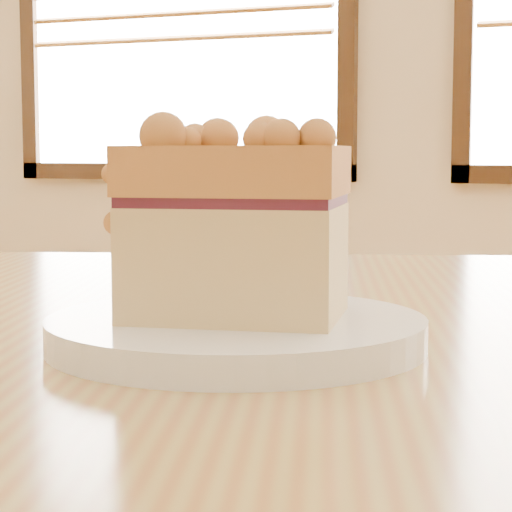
{
  "coord_description": "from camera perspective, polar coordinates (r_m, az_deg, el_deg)",
  "views": [
    {
      "loc": [
        0.22,
        -0.42,
        0.86
      ],
      "look_at": [
        0.01,
        0.12,
        0.8
      ],
      "focal_mm": 70.0,
      "sensor_mm": 36.0,
      "label": 1
    }
  ],
  "objects": [
    {
      "name": "cafe_table_main",
      "position": [
        0.7,
        11.32,
        -11.57
      ],
      "size": [
        1.37,
        1.11,
        0.75
      ],
      "rotation": [
        0.0,
        0.0,
        0.31
      ],
      "color": "olive",
      "rests_on": "ground"
    },
    {
      "name": "plate",
      "position": [
        0.55,
        -1.14,
        -4.45
      ],
      "size": [
        0.21,
        0.21,
        0.02
      ],
      "color": "white",
      "rests_on": "cafe_table_main"
    },
    {
      "name": "cake_slice",
      "position": [
        0.55,
        -1.1,
        2.01
      ],
      "size": [
        0.14,
        0.11,
        0.11
      ],
      "rotation": [
        0.0,
        0.0,
        0.17
      ],
      "color": "tan",
      "rests_on": "plate"
    }
  ]
}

